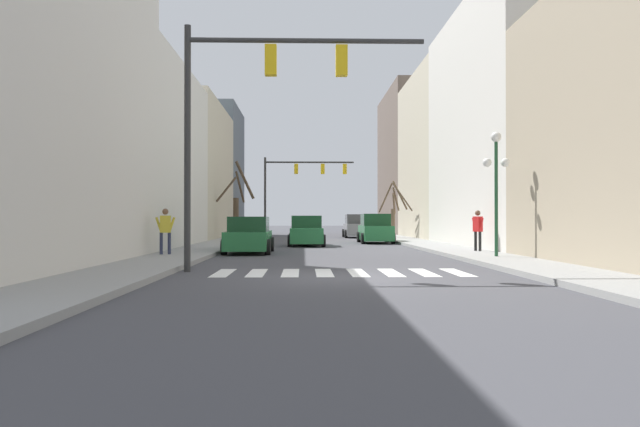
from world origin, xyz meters
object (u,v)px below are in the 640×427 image
street_lamp_right_corner (496,168)px  pedestrian_near_right_corner (165,227)px  street_tree_left_far (237,207)px  car_driving_away_lane (249,236)px  car_at_intersection (357,227)px  traffic_signal_far (298,177)px  pedestrian_on_right_sidewalk (478,227)px  car_parked_left_mid (306,232)px  street_tree_left_mid (394,210)px  car_parked_right_far (375,230)px  traffic_signal_near (254,94)px

street_lamp_right_corner → pedestrian_near_right_corner: (-11.80, 1.48, -2.08)m
street_tree_left_far → car_driving_away_lane: bearing=-82.0°
car_at_intersection → traffic_signal_far: bearing=60.0°
car_at_intersection → pedestrian_on_right_sidewalk: (2.88, -23.58, 0.29)m
car_driving_away_lane → car_parked_left_mid: 7.63m
car_at_intersection → car_parked_left_mid: (-4.06, -15.01, -0.08)m
car_driving_away_lane → pedestrian_near_right_corner: pedestrian_near_right_corner is taller
traffic_signal_far → car_driving_away_lane: bearing=-94.2°
car_driving_away_lane → street_tree_left_mid: size_ratio=1.16×
car_at_intersection → car_parked_right_far: 11.30m
car_at_intersection → pedestrian_on_right_sidewalk: 23.76m
street_tree_left_far → traffic_signal_far: bearing=69.5°
car_parked_left_mid → traffic_signal_far: bearing=-177.9°
traffic_signal_near → pedestrian_on_right_sidewalk: size_ratio=4.09×
car_at_intersection → car_driving_away_lane: (-6.54, -22.24, -0.11)m
car_at_intersection → pedestrian_near_right_corner: pedestrian_near_right_corner is taller
car_at_intersection → pedestrian_near_right_corner: bearing=160.1°
street_lamp_right_corner → car_parked_right_far: street_lamp_right_corner is taller
car_at_intersection → street_lamp_right_corner: bearing=-174.7°
pedestrian_near_right_corner → pedestrian_on_right_sidewalk: bearing=-2.8°
traffic_signal_far → car_at_intersection: 6.77m
car_parked_right_far → street_lamp_right_corner: bearing=-171.4°
traffic_signal_near → car_at_intersection: traffic_signal_near is taller
car_at_intersection → street_tree_left_mid: street_tree_left_mid is taller
car_at_intersection → street_tree_left_far: size_ratio=0.92×
car_parked_right_far → street_tree_left_mid: street_tree_left_mid is taller
street_lamp_right_corner → car_driving_away_lane: size_ratio=0.94×
car_parked_right_far → street_tree_left_far: bearing=67.7°
traffic_signal_near → pedestrian_near_right_corner: traffic_signal_near is taller
car_at_intersection → traffic_signal_near: bearing=170.0°
traffic_signal_far → street_lamp_right_corner: (7.20, -29.93, -1.66)m
traffic_signal_far → street_tree_left_far: traffic_signal_far is taller
car_at_intersection → street_tree_left_far: 11.64m
car_parked_right_far → street_tree_left_mid: size_ratio=1.12×
street_tree_left_mid → pedestrian_near_right_corner: bearing=-119.4°
car_driving_away_lane → pedestrian_on_right_sidewalk: pedestrian_on_right_sidewalk is taller
pedestrian_on_right_sidewalk → street_lamp_right_corner: bearing=-27.8°
pedestrian_near_right_corner → pedestrian_on_right_sidewalk: size_ratio=1.02×
car_parked_left_mid → street_tree_left_far: (-4.53, 7.29, 1.50)m
car_driving_away_lane → street_tree_left_far: 14.73m
car_driving_away_lane → car_parked_right_far: bearing=-31.3°
street_lamp_right_corner → car_at_intersection: 27.44m
pedestrian_on_right_sidewalk → street_tree_left_mid: street_tree_left_mid is taller
pedestrian_near_right_corner → pedestrian_on_right_sidewalk: 12.37m
car_at_intersection → pedestrian_near_right_corner: size_ratio=2.80×
street_lamp_right_corner → street_tree_left_mid: street_lamp_right_corner is taller
traffic_signal_near → car_driving_away_lane: size_ratio=1.47×
car_at_intersection → pedestrian_on_right_sidewalk: size_ratio=2.85×
street_lamp_right_corner → car_parked_left_mid: bearing=118.3°
car_at_intersection → car_parked_left_mid: bearing=164.9°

